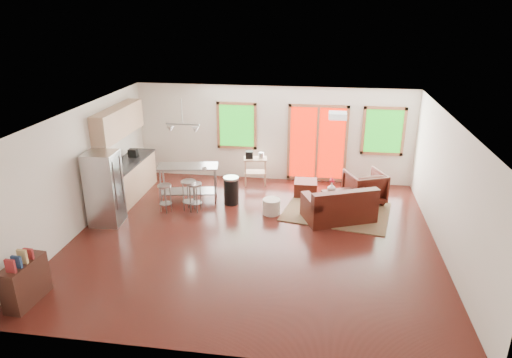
# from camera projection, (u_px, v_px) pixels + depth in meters

# --- Properties ---
(floor) EXTENTS (7.50, 7.00, 0.02)m
(floor) POSITION_uv_depth(u_px,v_px,m) (254.00, 237.00, 9.64)
(floor) COLOR black
(floor) RESTS_ON ground
(ceiling) EXTENTS (7.50, 7.00, 0.02)m
(ceiling) POSITION_uv_depth(u_px,v_px,m) (254.00, 116.00, 8.70)
(ceiling) COLOR white
(ceiling) RESTS_ON ground
(back_wall) EXTENTS (7.50, 0.02, 2.60)m
(back_wall) POSITION_uv_depth(u_px,v_px,m) (273.00, 134.00, 12.41)
(back_wall) COLOR silver
(back_wall) RESTS_ON ground
(left_wall) EXTENTS (0.02, 7.00, 2.60)m
(left_wall) POSITION_uv_depth(u_px,v_px,m) (79.00, 170.00, 9.68)
(left_wall) COLOR silver
(left_wall) RESTS_ON ground
(right_wall) EXTENTS (0.02, 7.00, 2.60)m
(right_wall) POSITION_uv_depth(u_px,v_px,m) (449.00, 190.00, 8.65)
(right_wall) COLOR silver
(right_wall) RESTS_ON ground
(front_wall) EXTENTS (7.50, 0.02, 2.60)m
(front_wall) POSITION_uv_depth(u_px,v_px,m) (213.00, 276.00, 5.92)
(front_wall) COLOR silver
(front_wall) RESTS_ON ground
(window_left) EXTENTS (1.10, 0.05, 1.30)m
(window_left) POSITION_uv_depth(u_px,v_px,m) (237.00, 126.00, 12.43)
(window_left) COLOR #105C0F
(window_left) RESTS_ON back_wall
(french_doors) EXTENTS (1.60, 0.05, 2.10)m
(french_doors) POSITION_uv_depth(u_px,v_px,m) (317.00, 143.00, 12.27)
(french_doors) COLOR #BD0F01
(french_doors) RESTS_ON back_wall
(window_right) EXTENTS (1.10, 0.05, 1.30)m
(window_right) POSITION_uv_depth(u_px,v_px,m) (383.00, 131.00, 11.89)
(window_right) COLOR #105C0F
(window_right) RESTS_ON back_wall
(rug) EXTENTS (2.69, 2.25, 0.02)m
(rug) POSITION_uv_depth(u_px,v_px,m) (336.00, 212.00, 10.78)
(rug) COLOR #495F3C
(rug) RESTS_ON floor
(loveseat) EXTENTS (1.75, 1.39, 0.82)m
(loveseat) POSITION_uv_depth(u_px,v_px,m) (339.00, 207.00, 10.28)
(loveseat) COLOR black
(loveseat) RESTS_ON floor
(coffee_table) EXTENTS (1.29, 1.06, 0.45)m
(coffee_table) POSITION_uv_depth(u_px,v_px,m) (348.00, 195.00, 10.76)
(coffee_table) COLOR black
(coffee_table) RESTS_ON floor
(armchair) EXTENTS (1.10, 1.07, 0.88)m
(armchair) POSITION_uv_depth(u_px,v_px,m) (365.00, 185.00, 11.19)
(armchair) COLOR black
(armchair) RESTS_ON floor
(ottoman) EXTENTS (0.59, 0.59, 0.38)m
(ottoman) POSITION_uv_depth(u_px,v_px,m) (305.00, 188.00, 11.70)
(ottoman) COLOR black
(ottoman) RESTS_ON floor
(pouf) EXTENTS (0.42, 0.42, 0.36)m
(pouf) POSITION_uv_depth(u_px,v_px,m) (271.00, 206.00, 10.64)
(pouf) COLOR beige
(pouf) RESTS_ON floor
(vase) EXTENTS (0.20, 0.21, 0.33)m
(vase) POSITION_uv_depth(u_px,v_px,m) (332.00, 186.00, 10.92)
(vase) COLOR silver
(vase) RESTS_ON coffee_table
(book) EXTENTS (0.21, 0.08, 0.28)m
(book) POSITION_uv_depth(u_px,v_px,m) (359.00, 189.00, 10.71)
(book) COLOR maroon
(book) RESTS_ON coffee_table
(cabinets) EXTENTS (0.64, 2.24, 2.30)m
(cabinets) POSITION_uv_depth(u_px,v_px,m) (126.00, 162.00, 11.35)
(cabinets) COLOR tan
(cabinets) RESTS_ON floor
(refrigerator) EXTENTS (0.71, 0.68, 1.65)m
(refrigerator) POSITION_uv_depth(u_px,v_px,m) (105.00, 188.00, 9.98)
(refrigerator) COLOR #B7BABC
(refrigerator) RESTS_ON floor
(island) EXTENTS (1.53, 0.83, 0.92)m
(island) POSITION_uv_depth(u_px,v_px,m) (188.00, 177.00, 11.22)
(island) COLOR #B7BABC
(island) RESTS_ON floor
(cup) EXTENTS (0.13, 0.12, 0.11)m
(cup) POSITION_uv_depth(u_px,v_px,m) (204.00, 169.00, 10.65)
(cup) COLOR white
(cup) RESTS_ON island
(bar_stool_a) EXTENTS (0.41, 0.41, 0.68)m
(bar_stool_a) POSITION_uv_depth(u_px,v_px,m) (165.00, 192.00, 10.65)
(bar_stool_a) COLOR #B7BABC
(bar_stool_a) RESTS_ON floor
(bar_stool_b) EXTENTS (0.44, 0.44, 0.75)m
(bar_stool_b) POSITION_uv_depth(u_px,v_px,m) (189.00, 189.00, 10.69)
(bar_stool_b) COLOR #B7BABC
(bar_stool_b) RESTS_ON floor
(bar_stool_c) EXTENTS (0.40, 0.40, 0.70)m
(bar_stool_c) POSITION_uv_depth(u_px,v_px,m) (195.00, 191.00, 10.66)
(bar_stool_c) COLOR #B7BABC
(bar_stool_c) RESTS_ON floor
(trash_can) EXTENTS (0.39, 0.39, 0.69)m
(trash_can) POSITION_uv_depth(u_px,v_px,m) (231.00, 190.00, 11.13)
(trash_can) COLOR black
(trash_can) RESTS_ON floor
(kitchen_cart) EXTENTS (0.67, 0.49, 0.95)m
(kitchen_cart) POSITION_uv_depth(u_px,v_px,m) (255.00, 162.00, 12.22)
(kitchen_cart) COLOR tan
(kitchen_cart) RESTS_ON floor
(bookshelf) EXTENTS (0.37, 0.84, 0.97)m
(bookshelf) POSITION_uv_depth(u_px,v_px,m) (25.00, 281.00, 7.41)
(bookshelf) COLOR black
(bookshelf) RESTS_ON floor
(ceiling_flush) EXTENTS (0.35, 0.35, 0.12)m
(ceiling_flush) POSITION_uv_depth(u_px,v_px,m) (338.00, 116.00, 9.06)
(ceiling_flush) COLOR white
(ceiling_flush) RESTS_ON ceiling
(pendant_light) EXTENTS (0.80, 0.18, 0.79)m
(pendant_light) POSITION_uv_depth(u_px,v_px,m) (183.00, 128.00, 10.60)
(pendant_light) COLOR gray
(pendant_light) RESTS_ON ceiling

